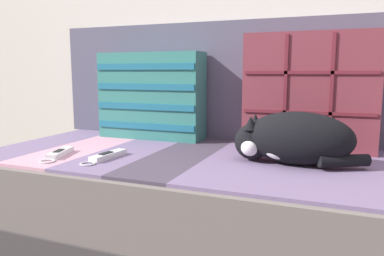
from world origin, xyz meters
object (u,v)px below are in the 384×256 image
Objects in this scene: throw_pillow_striped at (151,96)px; sleeping_cat at (290,139)px; throw_pillow_quilted at (309,92)px; game_remote_far at (59,153)px; couch at (213,204)px; game_remote_near at (107,156)px.

sleeping_cat is (0.63, -0.26, -0.11)m from throw_pillow_striped.
throw_pillow_quilted reaches higher than game_remote_far.
throw_pillow_striped is 0.49m from game_remote_far.
sleeping_cat is at bearing -10.70° from couch.
throw_pillow_striped is (-0.66, -0.00, -0.03)m from throw_pillow_quilted.
game_remote_near is 0.18m from game_remote_far.
throw_pillow_striped is 2.26× the size of game_remote_near.
throw_pillow_striped reaches higher than game_remote_far.
throw_pillow_quilted reaches higher than throw_pillow_striped.
couch is at bearing 169.30° from sleeping_cat.
throw_pillow_quilted is 1.15× the size of sleeping_cat.
throw_pillow_quilted is at bearing 29.37° from game_remote_far.
couch is 8.50× the size of game_remote_far.
throw_pillow_striped is at bearing 149.64° from couch.
game_remote_far is at bearing -150.63° from throw_pillow_quilted.
game_remote_near reaches higher than couch.
throw_pillow_striped is (-0.36, 0.21, 0.37)m from couch.
couch is 0.56m from throw_pillow_striped.
couch is 0.55m from throw_pillow_quilted.
throw_pillow_quilted is at bearing 83.19° from sleeping_cat.
throw_pillow_striped is 0.45m from game_remote_near.
game_remote_far is (-0.49, -0.23, 0.20)m from couch.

